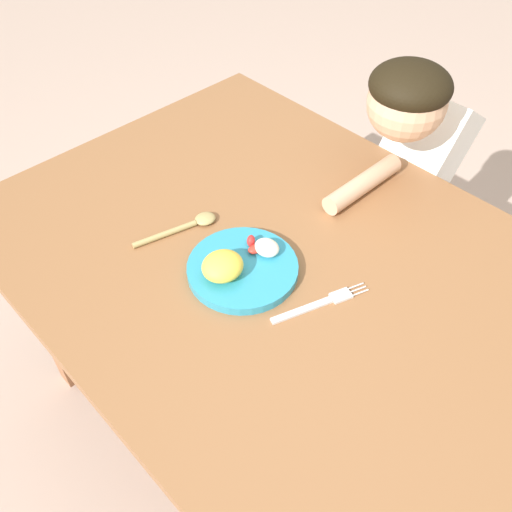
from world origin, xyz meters
name	(u,v)px	position (x,y,z in m)	size (l,w,h in m)	color
ground_plane	(285,427)	(0.00, 0.00, 0.00)	(8.00, 8.00, 0.00)	#B99E8F
dining_table	(295,293)	(0.00, 0.00, 0.62)	(1.40, 0.95, 0.70)	brown
plate	(240,266)	(-0.07, -0.09, 0.72)	(0.23, 0.23, 0.07)	teal
fork	(320,304)	(0.10, -0.04, 0.71)	(0.08, 0.21, 0.01)	silver
spoon	(188,225)	(-0.25, -0.09, 0.71)	(0.07, 0.20, 0.02)	tan
person	(407,192)	(-0.07, 0.52, 0.57)	(0.18, 0.51, 0.99)	#395567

